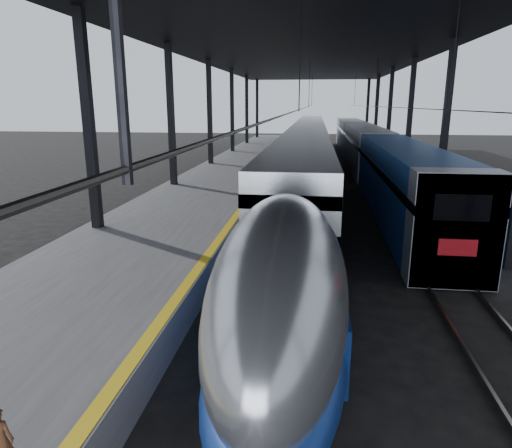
# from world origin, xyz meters

# --- Properties ---
(ground) EXTENTS (160.00, 160.00, 0.00)m
(ground) POSITION_xyz_m (0.00, 0.00, 0.00)
(ground) COLOR black
(ground) RESTS_ON ground
(platform) EXTENTS (6.00, 80.00, 1.00)m
(platform) POSITION_xyz_m (-3.50, 20.00, 0.50)
(platform) COLOR #4C4C4F
(platform) RESTS_ON ground
(yellow_strip) EXTENTS (0.30, 80.00, 0.01)m
(yellow_strip) POSITION_xyz_m (-0.70, 20.00, 1.00)
(yellow_strip) COLOR gold
(yellow_strip) RESTS_ON platform
(rails) EXTENTS (6.52, 80.00, 0.16)m
(rails) POSITION_xyz_m (4.50, 20.00, 0.08)
(rails) COLOR slate
(rails) RESTS_ON ground
(canopy) EXTENTS (18.00, 75.00, 9.47)m
(canopy) POSITION_xyz_m (1.90, 20.00, 9.12)
(canopy) COLOR black
(canopy) RESTS_ON ground
(tgv_train) EXTENTS (2.79, 65.20, 4.00)m
(tgv_train) POSITION_xyz_m (2.00, 24.68, 1.87)
(tgv_train) COLOR #B0B2B7
(tgv_train) RESTS_ON ground
(second_train) EXTENTS (2.72, 56.05, 3.74)m
(second_train) POSITION_xyz_m (7.00, 29.76, 1.90)
(second_train) COLOR navy
(second_train) RESTS_ON ground
(child) EXTENTS (0.40, 0.30, 0.97)m
(child) POSITION_xyz_m (-1.32, -6.91, 1.49)
(child) COLOR #4B2B19
(child) RESTS_ON platform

